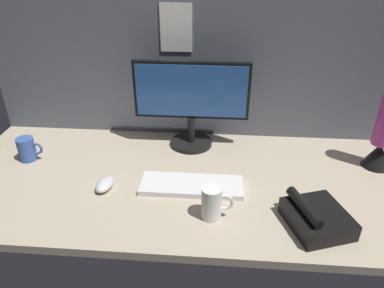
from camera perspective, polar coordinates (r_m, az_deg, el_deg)
name	(u,v)px	position (r cm, az deg, el deg)	size (l,w,h in cm)	color
ground_plane	(190,179)	(138.78, -0.27, -5.59)	(180.00, 80.00, 3.00)	tan
cubicle_wall_back	(198,48)	(155.97, 0.91, 14.96)	(180.00, 5.50, 78.32)	#565B66
monitor	(191,100)	(150.14, -0.10, 7.04)	(47.69, 18.00, 36.97)	black
keyboard	(191,185)	(131.30, -0.09, -6.56)	(37.00, 13.00, 2.00)	silver
mouse	(105,184)	(134.32, -13.62, -6.23)	(5.60, 9.60, 3.40)	silver
mug_ceramic_white	(212,203)	(116.04, 3.23, -9.28)	(10.28, 6.50, 11.29)	white
mug_ceramic_blue	(27,149)	(159.98, -24.58, -0.73)	(10.19, 6.75, 9.70)	#38569E
desk_phone	(316,218)	(120.68, 18.99, -10.92)	(22.27, 23.51, 8.80)	black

